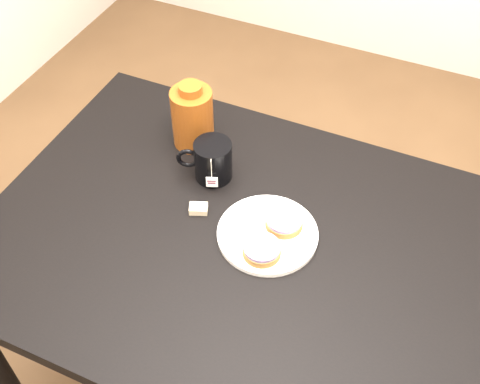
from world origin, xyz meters
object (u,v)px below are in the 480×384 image
at_px(table, 270,270).
at_px(mug, 212,160).
at_px(bagel_front, 262,250).
at_px(teabag_pouch, 198,209).
at_px(plate, 268,233).
at_px(bagel_package, 192,117).
at_px(bagel_back, 284,222).

xyz_separation_m(table, mug, (-0.23, 0.16, 0.14)).
height_order(table, bagel_front, bagel_front).
bearing_deg(teabag_pouch, table, -9.79).
distance_m(plate, teabag_pouch, 0.19).
relative_size(teabag_pouch, bagel_package, 0.23).
bearing_deg(mug, teabag_pouch, -102.01).
bearing_deg(teabag_pouch, bagel_front, -18.41).
relative_size(table, bagel_front, 11.43).
bearing_deg(bagel_back, mug, 158.56).
bearing_deg(bagel_back, teabag_pouch, -171.01).
distance_m(bagel_front, teabag_pouch, 0.21).
height_order(bagel_back, bagel_package, bagel_package).
height_order(table, bagel_back, bagel_back).
bearing_deg(table, bagel_back, 86.72).
bearing_deg(plate, teabag_pouch, 179.10).
relative_size(table, mug, 9.07).
bearing_deg(bagel_back, plate, -126.67).
height_order(bagel_front, mug, mug).
xyz_separation_m(plate, teabag_pouch, (-0.19, 0.00, -0.00)).
xyz_separation_m(plate, mug, (-0.21, 0.13, 0.05)).
relative_size(plate, bagel_front, 1.98).
bearing_deg(bagel_package, bagel_back, -29.29).
distance_m(plate, bagel_front, 0.07).
distance_m(table, plate, 0.10).
bearing_deg(bagel_package, mug, -43.16).
height_order(bagel_front, teabag_pouch, bagel_front).
xyz_separation_m(mug, bagel_package, (-0.11, 0.10, 0.03)).
distance_m(bagel_back, mug, 0.25).
relative_size(table, bagel_package, 7.27).
bearing_deg(table, mug, 144.93).
height_order(bagel_back, bagel_front, same).
distance_m(plate, mug, 0.25).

